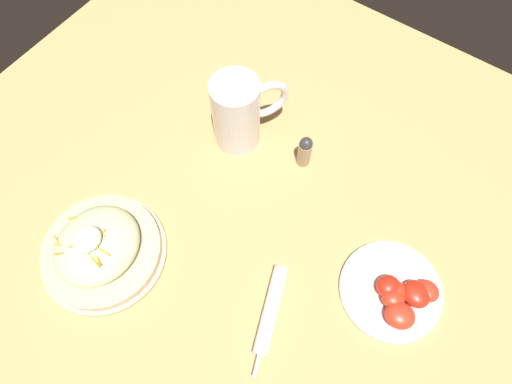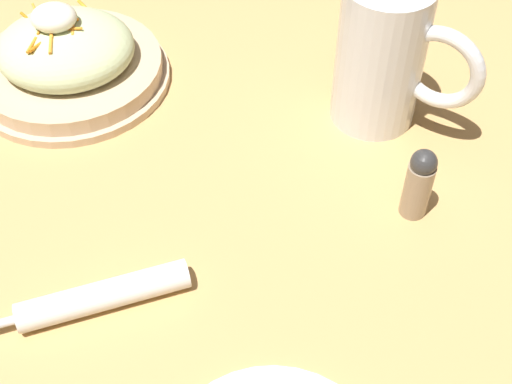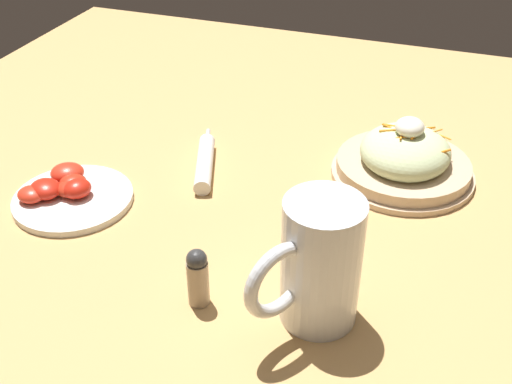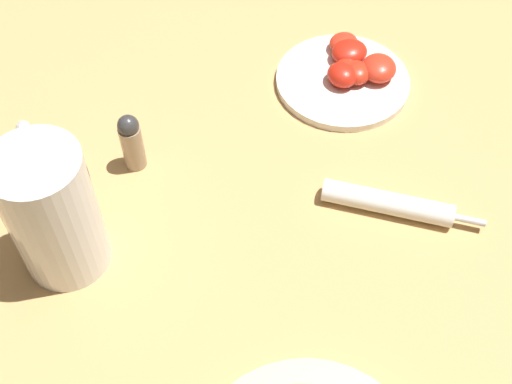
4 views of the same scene
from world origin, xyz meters
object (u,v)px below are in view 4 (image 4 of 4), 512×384
napkin_roll (389,203)px  tomato_plate (348,73)px  beer_mug (53,214)px  salt_shaker (132,141)px

napkin_roll → tomato_plate: 0.22m
beer_mug → tomato_plate: (0.11, 0.42, -0.06)m
tomato_plate → salt_shaker: salt_shaker is taller
salt_shaker → tomato_plate: bearing=63.8°
napkin_roll → salt_shaker: bearing=-157.9°
napkin_roll → salt_shaker: (-0.29, -0.12, 0.03)m
napkin_roll → beer_mug: bearing=-135.4°
napkin_roll → salt_shaker: salt_shaker is taller
tomato_plate → salt_shaker: 0.31m
beer_mug → tomato_plate: bearing=75.1°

